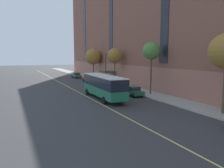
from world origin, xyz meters
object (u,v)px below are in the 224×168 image
street_tree_far_downtown (93,57)px  parked_car_green_3 (76,75)px  street_tree_mid_block (151,51)px  city_bus (103,85)px  parked_car_champagne_5 (114,86)px  street_lamp (106,65)px  parked_car_green_2 (133,91)px  street_tree_far_uptown (115,56)px  parked_car_green_1 (99,82)px  parked_car_red_4 (89,79)px

street_tree_far_downtown → parked_car_green_3: bearing=126.2°
street_tree_far_downtown → street_tree_mid_block: bearing=-90.0°
city_bus → street_tree_far_downtown: bearing=72.8°
parked_car_champagne_5 → street_lamp: (1.78, 7.71, 3.49)m
city_bus → parked_car_green_3: (4.95, 31.91, -1.25)m
parked_car_green_2 → parked_car_green_3: 31.67m
street_tree_far_uptown → street_lamp: size_ratio=1.18×
parked_car_green_1 → parked_car_green_3: size_ratio=0.99×
street_lamp → city_bus: bearing=-115.0°
parked_car_green_1 → street_tree_mid_block: size_ratio=0.51×
parked_car_green_1 → street_tree_far_downtown: (3.46, 13.03, 5.37)m
parked_car_green_3 → street_tree_far_uptown: size_ratio=0.55×
parked_car_green_1 → parked_car_green_2: 13.90m
parked_car_green_2 → parked_car_red_4: bearing=90.2°
parked_car_green_2 → city_bus: bearing=-177.3°
parked_car_green_1 → parked_car_green_3: 17.77m
parked_car_green_2 → street_tree_far_downtown: (3.24, 26.93, 5.37)m
parked_car_green_3 → street_tree_far_downtown: (3.47, -4.74, 5.37)m
street_tree_far_uptown → street_tree_mid_block: bearing=-90.0°
parked_car_champagne_5 → street_lamp: 8.65m
parked_car_green_2 → parked_car_champagne_5: bearing=90.5°
street_tree_mid_block → city_bus: bearing=179.6°
parked_car_red_4 → street_lamp: street_lamp is taller
parked_car_red_4 → street_tree_far_downtown: (3.32, 5.62, 5.37)m
parked_car_red_4 → parked_car_green_1: bearing=-91.1°
parked_car_green_1 → parked_car_red_4: same height
street_tree_mid_block → street_lamp: bearing=95.9°
city_bus → street_tree_mid_block: (8.41, -0.06, 5.05)m
street_tree_mid_block → street_lamp: size_ratio=1.26×
parked_car_green_2 → street_lamp: (1.71, 14.51, 3.49)m
city_bus → parked_car_green_2: (5.18, 0.24, -1.25)m
parked_car_green_1 → parked_car_green_3: bearing=90.0°
parked_car_green_2 → street_tree_mid_block: size_ratio=0.54×
street_tree_far_downtown → parked_car_red_4: bearing=-120.5°
street_tree_mid_block → street_tree_far_uptown: 13.64m
parked_car_champagne_5 → street_tree_far_downtown: 21.10m
parked_car_green_2 → parked_car_champagne_5: 6.80m
parked_car_green_1 → street_lamp: size_ratio=0.64×
street_tree_far_uptown → street_tree_far_downtown: bearing=90.0°
parked_car_champagne_5 → parked_car_green_1: bearing=91.3°
city_bus → street_tree_far_uptown: (8.41, 13.56, 4.37)m
street_tree_far_downtown → parked_car_green_2: bearing=-96.9°
parked_car_green_1 → street_tree_far_downtown: 14.51m
city_bus → parked_car_green_3: bearing=81.2°
city_bus → parked_car_champagne_5: size_ratio=2.70×
city_bus → street_tree_far_downtown: street_tree_far_downtown is taller
parked_car_green_3 → street_tree_far_uptown: bearing=-79.3°
parked_car_green_3 → street_tree_far_downtown: street_tree_far_downtown is taller
parked_car_green_1 → parked_car_green_2: same height
parked_car_green_1 → street_lamp: street_lamp is taller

